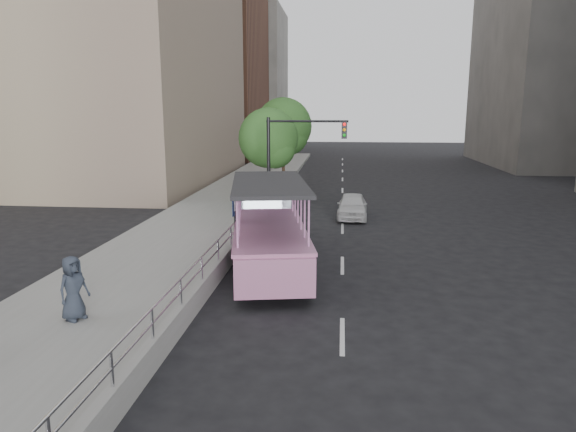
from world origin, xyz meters
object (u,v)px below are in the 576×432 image
Objects in this scene: car at (352,206)px; parking_sign at (235,219)px; pedestrian_far at (73,288)px; street_tree_far at (285,129)px; street_tree_near at (270,140)px; duck_boat at (268,230)px; traffic_signal at (291,151)px.

car is 1.37× the size of parking_sign.
pedestrian_far is at bearing -113.80° from car.
car is at bearing -1.26° from pedestrian_far.
street_tree_near is at bearing -91.91° from street_tree_far.
street_tree_near is at bearing 97.52° from duck_boat.
street_tree_far is at bearing 118.43° from car.
pedestrian_far is at bearing -115.72° from parking_sign.
pedestrian_far is at bearing -105.38° from traffic_signal.
pedestrian_far is 24.64m from street_tree_far.
traffic_signal reaches higher than pedestrian_far.
car is at bearing 1.49° from traffic_signal.
duck_boat is at bearing -6.53° from pedestrian_far.
duck_boat is 1.52× the size of street_tree_far.
pedestrian_far is 0.61× the size of parking_sign.
parking_sign is 0.48× the size of street_tree_near.
street_tree_far is (-1.34, 17.66, 3.13)m from duck_boat.
street_tree_far reaches higher than car.
duck_boat is at bearing 27.42° from parking_sign.
street_tree_far reaches higher than traffic_signal.
street_tree_near reaches higher than car.
traffic_signal is 0.81× the size of street_tree_far.
parking_sign is at bearing -152.58° from duck_boat.
street_tree_far is at bearing 90.70° from parking_sign.
car is 0.58× the size of street_tree_far.
street_tree_far is at bearing 18.44° from pedestrian_far.
street_tree_far is (2.69, 24.28, 3.17)m from pedestrian_far.
street_tree_far reaches higher than pedestrian_far.
street_tree_near reaches higher than traffic_signal.
car is 16.63m from pedestrian_far.
street_tree_far reaches higher than parking_sign.
duck_boat is at bearing -85.66° from street_tree_far.
duck_boat is 1.71× the size of street_tree_near.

